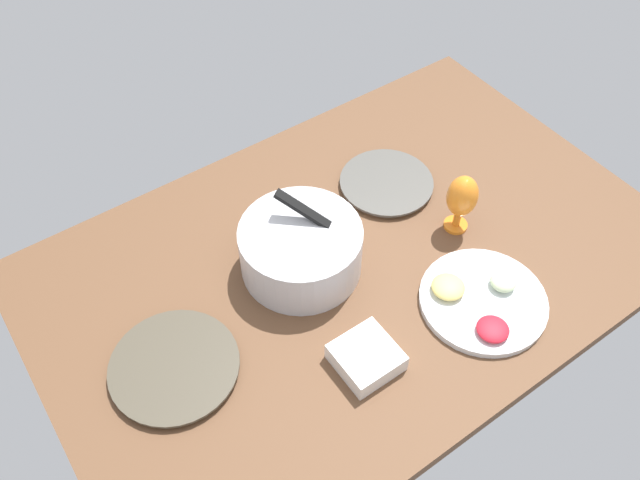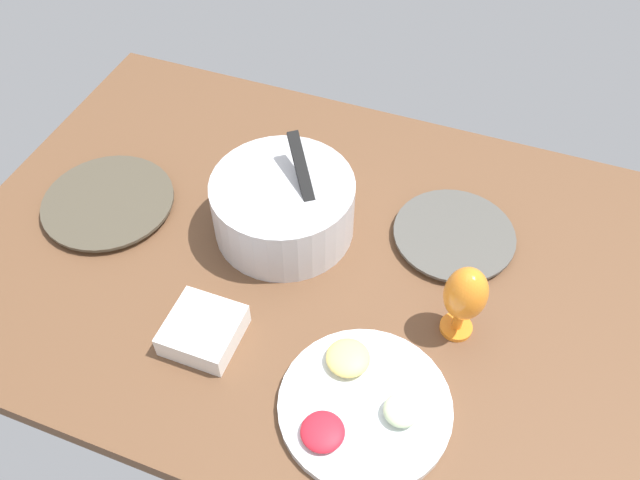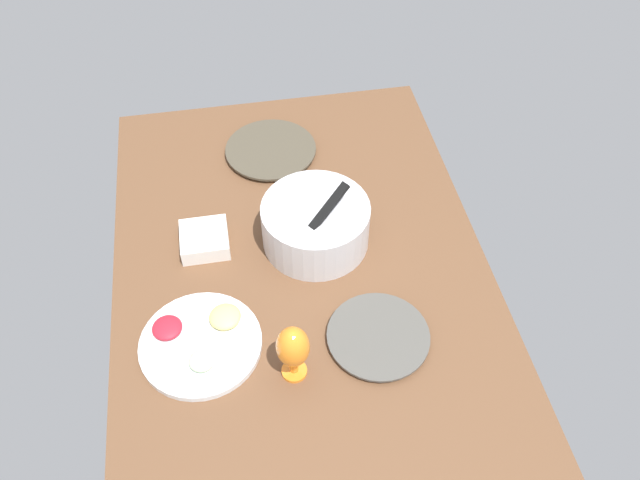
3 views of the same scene
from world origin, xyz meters
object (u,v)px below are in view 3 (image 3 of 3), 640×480
dinner_plate_left (271,150)px  dinner_plate_right (378,337)px  square_bowl_white (205,239)px  mixing_bowl (316,223)px  hurricane_glass_orange (293,348)px  fruit_platter (201,342)px

dinner_plate_left → dinner_plate_right: (75.61, 18.05, -0.07)cm
square_bowl_white → dinner_plate_right: bearing=46.6°
square_bowl_white → mixing_bowl: bearing=83.5°
mixing_bowl → square_bowl_white: 32.04cm
mixing_bowl → hurricane_glass_orange: (41.36, -12.47, 3.64)cm
dinner_plate_right → dinner_plate_left: bearing=-166.6°
mixing_bowl → fruit_platter: bearing=-49.5°
dinner_plate_right → hurricane_glass_orange: hurricane_glass_orange is taller
hurricane_glass_orange → square_bowl_white: 49.51cm
dinner_plate_right → fruit_platter: bearing=-97.9°
dinner_plate_left → square_bowl_white: square_bowl_white is taller
fruit_platter → dinner_plate_left: bearing=159.1°
dinner_plate_left → fruit_platter: 74.32cm
mixing_bowl → hurricane_glass_orange: bearing=-16.8°
dinner_plate_right → square_bowl_white: size_ratio=1.96×
dinner_plate_right → fruit_platter: size_ratio=0.85×
fruit_platter → hurricane_glass_orange: hurricane_glass_orange is taller
mixing_bowl → fruit_platter: 45.80cm
dinner_plate_left → dinner_plate_right: dinner_plate_left is taller
dinner_plate_left → fruit_platter: fruit_platter is taller
dinner_plate_right → hurricane_glass_orange: size_ratio=1.48×
mixing_bowl → square_bowl_white: size_ratio=2.26×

